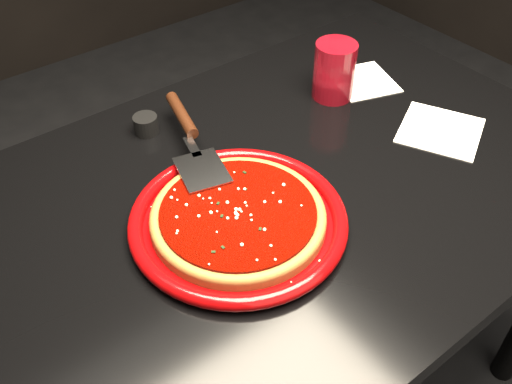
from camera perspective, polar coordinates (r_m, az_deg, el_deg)
table at (r=1.30m, az=1.89°, el=-11.57°), size 1.20×0.80×0.75m
plate at (r=0.93m, az=-1.78°, el=-2.82°), size 0.40×0.40×0.03m
pizza_crust at (r=0.93m, az=-1.79°, el=-2.64°), size 0.32×0.32×0.01m
pizza_crust_rim at (r=0.92m, az=-1.80°, el=-2.33°), size 0.32×0.32×0.02m
pizza_sauce at (r=0.92m, az=-1.81°, el=-2.10°), size 0.28×0.28×0.01m
parmesan_dusting at (r=0.92m, az=-1.82°, el=-1.78°), size 0.25×0.25×0.01m
basil_flecks at (r=0.92m, az=-1.81°, el=-1.83°), size 0.23×0.23×0.00m
pizza_server at (r=1.05m, az=-6.41°, el=5.39°), size 0.18×0.35×0.03m
cup at (r=1.22m, az=7.84°, el=11.93°), size 0.11×0.11×0.12m
napkin_a at (r=1.20m, az=17.96°, el=5.89°), size 0.20×0.20×0.00m
napkin_b at (r=1.31m, az=10.67°, el=10.86°), size 0.16×0.17×0.00m
ramekin at (r=1.15m, az=-10.96°, el=6.64°), size 0.06×0.06×0.04m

